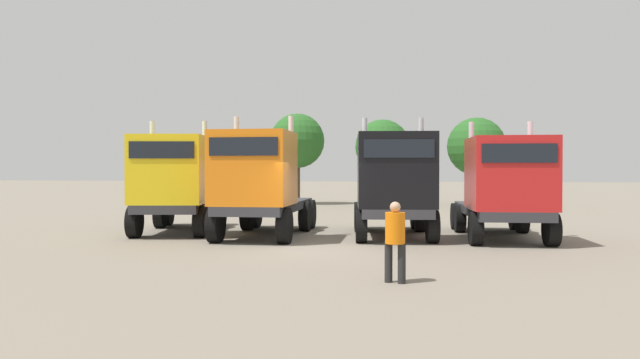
% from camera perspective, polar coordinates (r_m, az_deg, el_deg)
% --- Properties ---
extents(ground, '(200.00, 200.00, 0.00)m').
position_cam_1_polar(ground, '(16.89, -0.54, -6.80)').
color(ground, gray).
extents(semi_truck_yellow, '(3.52, 6.06, 4.05)m').
position_cam_1_polar(semi_truck_yellow, '(21.31, -13.94, -0.37)').
color(semi_truck_yellow, '#333338').
rests_on(semi_truck_yellow, ground).
extents(semi_truck_orange, '(2.72, 6.26, 4.10)m').
position_cam_1_polar(semi_truck_orange, '(19.43, -5.94, -0.35)').
color(semi_truck_orange, '#333338').
rests_on(semi_truck_orange, ground).
extents(semi_truck_black, '(3.21, 5.94, 4.04)m').
position_cam_1_polar(semi_truck_black, '(19.39, 7.22, -0.51)').
color(semi_truck_black, '#333338').
rests_on(semi_truck_black, ground).
extents(semi_truck_red, '(2.91, 6.22, 3.88)m').
position_cam_1_polar(semi_truck_red, '(19.60, 17.57, -0.67)').
color(semi_truck_red, '#333338').
rests_on(semi_truck_red, ground).
extents(visitor_in_hivis, '(0.50, 0.50, 1.64)m').
position_cam_1_polar(visitor_in_hivis, '(11.92, 7.31, -5.48)').
color(visitor_in_hivis, black).
rests_on(visitor_in_hivis, ground).
extents(oak_far_left, '(3.63, 3.63, 6.04)m').
position_cam_1_polar(oak_far_left, '(39.17, -2.22, 3.75)').
color(oak_far_left, '#4C3823').
rests_on(oak_far_left, ground).
extents(oak_far_centre, '(3.54, 3.54, 5.55)m').
position_cam_1_polar(oak_far_centre, '(38.23, 6.09, 3.16)').
color(oak_far_centre, '#4C3823').
rests_on(oak_far_centre, ground).
extents(oak_far_right, '(3.72, 3.72, 5.66)m').
position_cam_1_polar(oak_far_right, '(39.06, 14.95, 3.10)').
color(oak_far_right, '#4C3823').
rests_on(oak_far_right, ground).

